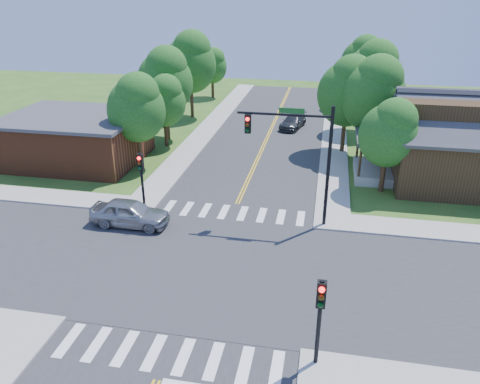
% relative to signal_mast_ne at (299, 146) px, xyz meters
% --- Properties ---
extents(ground, '(100.00, 100.00, 0.00)m').
position_rel_signal_mast_ne_xyz_m(ground, '(-3.91, -5.59, -4.85)').
color(ground, '#2A591B').
rests_on(ground, ground).
extents(road_ns, '(10.00, 90.00, 0.04)m').
position_rel_signal_mast_ne_xyz_m(road_ns, '(-3.91, -5.59, -4.83)').
color(road_ns, '#2D2D30').
rests_on(road_ns, ground).
extents(road_ew, '(90.00, 10.00, 0.04)m').
position_rel_signal_mast_ne_xyz_m(road_ew, '(-3.91, -5.59, -4.83)').
color(road_ew, '#2D2D30').
rests_on(road_ew, ground).
extents(intersection_patch, '(10.20, 10.20, 0.06)m').
position_rel_signal_mast_ne_xyz_m(intersection_patch, '(-3.91, -5.59, -4.85)').
color(intersection_patch, '#2D2D30').
rests_on(intersection_patch, ground).
extents(sidewalk_ne, '(40.00, 40.00, 0.14)m').
position_rel_signal_mast_ne_xyz_m(sidewalk_ne, '(11.90, 10.23, -4.78)').
color(sidewalk_ne, '#9E9B93').
rests_on(sidewalk_ne, ground).
extents(sidewalk_nw, '(40.00, 40.00, 0.14)m').
position_rel_signal_mast_ne_xyz_m(sidewalk_nw, '(-19.73, 10.23, -4.78)').
color(sidewalk_nw, '#9E9B93').
rests_on(sidewalk_nw, ground).
extents(crosswalk_north, '(8.85, 2.00, 0.01)m').
position_rel_signal_mast_ne_xyz_m(crosswalk_north, '(-3.91, 0.61, -4.80)').
color(crosswalk_north, white).
rests_on(crosswalk_north, ground).
extents(crosswalk_south, '(8.85, 2.00, 0.01)m').
position_rel_signal_mast_ne_xyz_m(crosswalk_south, '(-3.91, -11.79, -4.80)').
color(crosswalk_south, white).
rests_on(crosswalk_south, ground).
extents(centerline, '(0.30, 90.00, 0.01)m').
position_rel_signal_mast_ne_xyz_m(centerline, '(-3.91, -5.59, -4.80)').
color(centerline, yellow).
rests_on(centerline, ground).
extents(signal_mast_ne, '(5.30, 0.42, 7.20)m').
position_rel_signal_mast_ne_xyz_m(signal_mast_ne, '(0.00, 0.00, 0.00)').
color(signal_mast_ne, black).
rests_on(signal_mast_ne, ground).
extents(signal_pole_se, '(0.34, 0.42, 3.80)m').
position_rel_signal_mast_ne_xyz_m(signal_pole_se, '(1.69, -11.21, -2.19)').
color(signal_pole_se, black).
rests_on(signal_pole_se, ground).
extents(signal_pole_nw, '(0.34, 0.42, 3.80)m').
position_rel_signal_mast_ne_xyz_m(signal_pole_nw, '(-9.51, -0.01, -2.19)').
color(signal_pole_nw, black).
rests_on(signal_pole_nw, ground).
extents(house_ne, '(13.05, 8.80, 7.11)m').
position_rel_signal_mast_ne_xyz_m(house_ne, '(11.19, 8.65, -1.52)').
color(house_ne, '#312211').
rests_on(house_ne, ground).
extents(building_nw, '(10.40, 8.40, 3.73)m').
position_rel_signal_mast_ne_xyz_m(building_nw, '(-18.11, 7.61, -2.97)').
color(building_nw, brown).
rests_on(building_nw, ground).
extents(tree_e_a, '(3.85, 3.66, 6.55)m').
position_rel_signal_mast_ne_xyz_m(tree_e_a, '(5.50, 5.82, -0.56)').
color(tree_e_a, '#382314').
rests_on(tree_e_a, ground).
extents(tree_e_b, '(4.95, 4.70, 8.41)m').
position_rel_signal_mast_ne_xyz_m(tree_e_b, '(4.80, 12.09, 0.66)').
color(tree_e_b, '#382314').
rests_on(tree_e_b, ground).
extents(tree_e_c, '(5.10, 4.85, 8.68)m').
position_rel_signal_mast_ne_xyz_m(tree_e_c, '(5.22, 19.88, 0.84)').
color(tree_e_c, '#382314').
rests_on(tree_e_c, ground).
extents(tree_e_d, '(4.77, 4.53, 8.11)m').
position_rel_signal_mast_ne_xyz_m(tree_e_d, '(4.80, 29.55, 0.46)').
color(tree_e_d, '#382314').
rests_on(tree_e_d, ground).
extents(tree_w_a, '(4.34, 4.12, 7.38)m').
position_rel_signal_mast_ne_xyz_m(tree_w_a, '(-12.49, 7.08, -0.02)').
color(tree_w_a, '#382314').
rests_on(tree_w_a, ground).
extents(tree_w_b, '(4.92, 4.67, 8.36)m').
position_rel_signal_mast_ne_xyz_m(tree_w_b, '(-12.75, 14.35, 0.63)').
color(tree_w_b, '#382314').
rests_on(tree_w_b, ground).
extents(tree_w_c, '(5.28, 5.01, 8.97)m').
position_rel_signal_mast_ne_xyz_m(tree_w_c, '(-12.72, 22.17, 1.03)').
color(tree_w_c, '#382314').
rests_on(tree_w_c, ground).
extents(tree_w_d, '(3.59, 3.41, 6.10)m').
position_rel_signal_mast_ne_xyz_m(tree_w_d, '(-12.80, 31.54, -0.86)').
color(tree_w_d, '#382314').
rests_on(tree_w_d, ground).
extents(tree_house, '(4.79, 4.55, 8.14)m').
position_rel_signal_mast_ne_xyz_m(tree_house, '(2.90, 13.49, 0.48)').
color(tree_house, '#382314').
rests_on(tree_house, ground).
extents(tree_bldg, '(3.72, 3.53, 6.32)m').
position_rel_signal_mast_ne_xyz_m(tree_bldg, '(-12.23, 12.37, -0.72)').
color(tree_bldg, '#382314').
rests_on(tree_bldg, ground).
extents(car_silver, '(2.04, 4.71, 1.58)m').
position_rel_signal_mast_ne_xyz_m(car_silver, '(-9.55, -2.09, -4.06)').
color(car_silver, '#9EA1A5').
rests_on(car_silver, ground).
extents(car_dgrey, '(3.68, 5.12, 1.26)m').
position_rel_signal_mast_ne_xyz_m(car_dgrey, '(-1.88, 19.93, -4.22)').
color(car_dgrey, '#313436').
rests_on(car_dgrey, ground).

